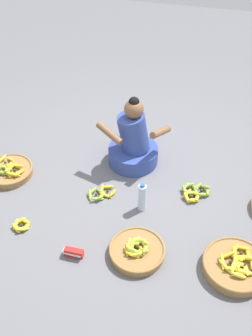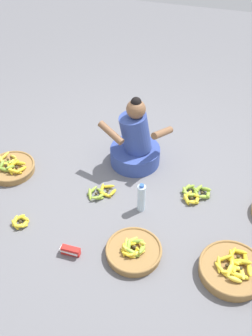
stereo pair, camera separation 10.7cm
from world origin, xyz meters
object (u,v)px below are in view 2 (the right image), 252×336
Objects in this scene: banana_basket_back_center at (11,168)px; water_bottle at (141,198)px; loose_bananas_mid_left at (195,194)px; banana_basket_front_left at (134,251)px; loose_bananas_near_vendor at (20,222)px; loose_bananas_near_bicycle at (101,192)px; packet_carton_stack at (70,251)px; banana_basket_back_left at (232,269)px; vendor_woman_front at (135,143)px.

water_bottle reaches higher than banana_basket_back_center.
banana_basket_back_center reaches higher than loose_bananas_mid_left.
banana_basket_front_left reaches higher than loose_bananas_mid_left.
loose_bananas_near_vendor is 0.80m from loose_bananas_near_bicycle.
packet_carton_stack is at bearing -123.32° from water_bottle.
water_bottle is at bearing -145.65° from loose_bananas_mid_left.
banana_basket_front_left is at bearing -81.83° from water_bottle.
loose_bananas_near_vendor is (-1.45, -0.80, -0.00)m from loose_bananas_mid_left.
loose_bananas_near_vendor is 0.59m from packet_carton_stack.
banana_basket_back_left is 1.40m from loose_bananas_near_bicycle.
packet_carton_stack reaches higher than loose_bananas_mid_left.
loose_bananas_near_vendor is (-1.87, -0.02, -0.03)m from banana_basket_back_left.
loose_bananas_mid_left is 1.65m from loose_bananas_near_vendor.
loose_bananas_mid_left is (-0.42, 0.78, -0.03)m from banana_basket_back_left.
vendor_woman_front reaches higher than banana_basket_back_left.
banana_basket_front_left reaches higher than loose_bananas_near_vendor.
packet_carton_stack is (-0.89, -0.97, 0.01)m from loose_bananas_mid_left.
loose_bananas_near_vendor is at bearing -153.92° from water_bottle.
loose_bananas_near_bicycle is (-0.49, 0.59, -0.02)m from banana_basket_front_left.
banana_basket_back_center is 1.76× the size of loose_bananas_near_bicycle.
loose_bananas_near_vendor is at bearing -151.18° from loose_bananas_mid_left.
vendor_woman_front is 1.64× the size of banana_basket_back_center.
banana_basket_back_left is 2.37m from banana_basket_back_center.
banana_basket_back_center reaches higher than loose_bananas_near_vendor.
banana_basket_back_center is 1.00m from loose_bananas_near_bicycle.
banana_basket_back_left is at bearing -22.69° from loose_bananas_near_bicycle.
water_bottle reaches higher than packet_carton_stack.
banana_basket_front_left is 0.80m from banana_basket_back_left.
loose_bananas_near_bicycle is at bearing 88.81° from packet_carton_stack.
banana_basket_front_left is at bearing -1.53° from loose_bananas_near_vendor.
vendor_woman_front is at bearing 71.84° from loose_bananas_near_bicycle.
banana_basket_front_left is at bearing -49.96° from loose_bananas_near_bicycle.
banana_basket_back_center is (-1.49, 0.64, -0.00)m from banana_basket_front_left.
loose_bananas_mid_left is at bearing -25.08° from vendor_woman_front.
banana_basket_back_center reaches higher than loose_bananas_near_bicycle.
vendor_woman_front is at bearing 55.89° from loose_bananas_near_vendor.
banana_basket_back_left is at bearing -14.57° from banana_basket_back_center.
loose_bananas_near_vendor is 1.11m from water_bottle.
packet_carton_stack is at bearing -163.94° from banana_basket_front_left.
banana_basket_back_left is (1.11, -1.10, -0.19)m from vendor_woman_front.
loose_bananas_near_bicycle is at bearing 44.21° from loose_bananas_near_vendor.
packet_carton_stack is at bearing -17.37° from loose_bananas_near_vendor.
vendor_woman_front reaches higher than packet_carton_stack.
banana_basket_front_left is at bearing 16.06° from packet_carton_stack.
banana_basket_back_center is 1.26m from packet_carton_stack.
vendor_woman_front reaches higher than water_bottle.
loose_bananas_mid_left is at bearing 34.35° from water_bottle.
vendor_woman_front is 2.51× the size of water_bottle.
loose_bananas_mid_left is at bearing 118.37° from banana_basket_back_left.
loose_bananas_near_bicycle is 1.54× the size of packet_carton_stack.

